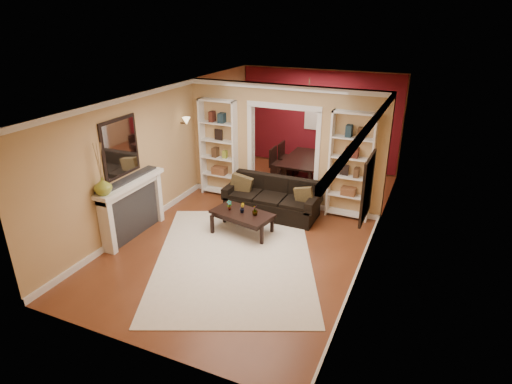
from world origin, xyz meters
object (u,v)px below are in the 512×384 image
at_px(coffee_table, 242,223).
at_px(fireplace, 134,209).
at_px(bookshelf_right, 351,166).
at_px(sofa, 272,198).
at_px(bookshelf_left, 219,148).
at_px(dining_table, 305,169).

relative_size(coffee_table, fireplace, 0.70).
height_order(bookshelf_right, fireplace, bookshelf_right).
distance_m(sofa, bookshelf_right, 1.79).
distance_m(sofa, bookshelf_left, 1.84).
bearing_deg(coffee_table, bookshelf_left, 142.15).
bearing_deg(dining_table, bookshelf_right, -138.61).
xyz_separation_m(bookshelf_left, bookshelf_right, (3.10, 0.00, 0.00)).
distance_m(coffee_table, bookshelf_left, 2.29).
bearing_deg(sofa, bookshelf_right, 20.87).
relative_size(sofa, dining_table, 1.17).
distance_m(bookshelf_right, fireplace, 4.47).
bearing_deg(sofa, coffee_table, -102.57).
relative_size(coffee_table, bookshelf_right, 0.52).
bearing_deg(dining_table, bookshelf_left, 136.30).
xyz_separation_m(bookshelf_left, dining_table, (1.61, 1.69, -0.84)).
height_order(bookshelf_left, fireplace, bookshelf_left).
bearing_deg(fireplace, dining_table, 62.96).
bearing_deg(sofa, bookshelf_left, 159.83).
height_order(sofa, bookshelf_left, bookshelf_left).
xyz_separation_m(bookshelf_right, fireplace, (-3.64, -2.53, -0.57)).
distance_m(coffee_table, dining_table, 3.30).
distance_m(bookshelf_left, fireplace, 2.65).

